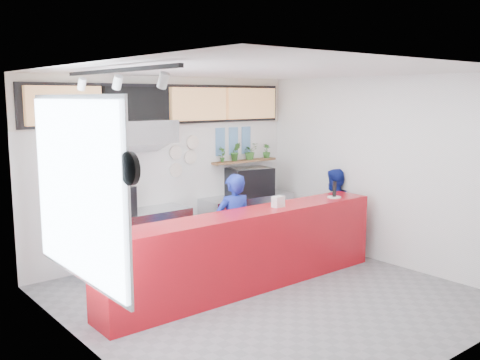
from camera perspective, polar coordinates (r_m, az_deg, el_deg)
floor at (r=7.42m, az=2.89°, el=-12.27°), size 5.00×5.00×0.00m
ceiling at (r=6.92m, az=3.09°, el=11.57°), size 5.00×5.00×0.00m
wall_back at (r=9.00m, az=-7.77°, el=1.31°), size 5.00×0.00×5.00m
wall_left at (r=5.67m, az=-16.09°, el=-3.42°), size 0.00×5.00×5.00m
wall_right at (r=8.87m, az=15.03°, el=0.98°), size 0.00×5.00×5.00m
service_counter at (r=7.52m, az=0.86°, el=-7.52°), size 4.50×0.60×1.10m
cream_band at (r=8.92m, az=-7.88°, el=8.33°), size 5.00×0.02×0.80m
prep_bench at (r=8.56m, az=-11.15°, el=-6.34°), size 1.80×0.60×0.90m
panini_oven at (r=8.27m, az=-13.26°, el=-2.21°), size 0.60×0.60×0.43m
extraction_hood at (r=8.24m, az=-11.34°, el=5.07°), size 1.20×0.70×0.35m
hood_lip at (r=8.26m, az=-11.30°, el=3.68°), size 1.20×0.69×0.31m
right_bench at (r=9.82m, az=0.79°, el=-4.21°), size 1.80×0.60×0.90m
espresso_machine at (r=9.71m, az=0.98°, el=-0.15°), size 0.87×0.69×0.50m
espresso_tray at (r=9.67m, az=0.98°, el=1.19°), size 0.75×0.64×0.06m
herb_shelf at (r=9.85m, az=0.50°, el=2.04°), size 1.40×0.18×0.04m
menu_board_far_left at (r=8.04m, az=-18.25°, el=7.56°), size 1.10×0.10×0.55m
menu_board_mid_left at (r=8.53m, az=-10.90°, el=7.89°), size 1.10×0.10×0.55m
menu_board_mid_right at (r=9.14m, az=-4.43°, el=8.08°), size 1.10×0.10×0.55m
menu_board_far_right at (r=9.85m, az=1.17°, el=8.16°), size 1.10×0.10×0.55m
soffit at (r=8.89m, az=-7.78°, el=8.01°), size 4.80×0.04×0.65m
window_pane at (r=5.92m, az=-17.06°, el=-0.99°), size 0.04×2.20×1.90m
window_frame at (r=5.93m, az=-16.88°, el=-0.97°), size 0.03×2.30×2.00m
wall_clock_rim at (r=4.79m, az=-11.67°, el=1.21°), size 0.05×0.30×0.30m
wall_clock_face at (r=4.81m, az=-11.35°, el=1.24°), size 0.02×0.26×0.26m
track_rail at (r=5.72m, az=-12.98°, el=11.32°), size 0.05×2.40×0.04m
dec_plate_a at (r=9.03m, az=-6.89°, el=2.95°), size 0.24×0.03×0.24m
dec_plate_b at (r=9.20m, az=-5.30°, el=2.46°), size 0.24×0.03×0.24m
dec_plate_c at (r=9.06m, az=-6.85°, el=1.06°), size 0.24×0.03×0.24m
dec_plate_d at (r=9.20m, az=-5.06°, el=4.03°), size 0.24×0.03×0.24m
photo_frame_a at (r=9.55m, az=-2.12°, el=4.83°), size 0.20×0.02×0.25m
photo_frame_b at (r=9.74m, az=-0.71°, el=4.92°), size 0.20×0.02×0.25m
photo_frame_c at (r=9.93m, az=0.65°, el=4.99°), size 0.20×0.02×0.25m
photo_frame_d at (r=9.57m, az=-2.11°, el=3.34°), size 0.20×0.02×0.25m
photo_frame_e at (r=9.76m, az=-0.71°, el=3.45°), size 0.20×0.02×0.25m
photo_frame_f at (r=9.95m, az=0.65°, el=3.56°), size 0.20×0.02×0.25m
staff_center at (r=7.89m, az=-0.68°, el=-4.98°), size 0.63×0.47×1.57m
staff_right at (r=9.45m, az=9.92°, el=-3.17°), size 0.75×0.61×1.44m
herb_a at (r=9.51m, az=-1.92°, el=2.75°), size 0.16×0.13×0.28m
herb_b at (r=9.69m, az=-0.48°, el=3.04°), size 0.23×0.21×0.33m
herb_c at (r=9.91m, az=1.08°, el=3.10°), size 0.28×0.24×0.31m
herb_d at (r=10.19m, az=2.85°, el=3.11°), size 0.15×0.14×0.26m
glass_vase at (r=6.23m, az=-12.94°, el=-5.06°), size 0.19×0.19×0.19m
basil_vase at (r=6.17m, az=-13.04°, el=-2.31°), size 0.38×0.35×0.36m
napkin_holder at (r=7.71m, az=4.09°, el=-2.33°), size 0.19×0.13×0.16m
white_plate at (r=8.55m, az=10.03°, el=-1.81°), size 0.27×0.27×0.02m
pepper_mill at (r=8.53m, az=10.05°, el=-0.96°), size 0.06×0.06×0.24m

